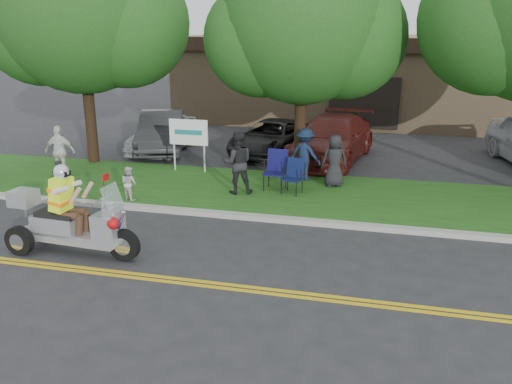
% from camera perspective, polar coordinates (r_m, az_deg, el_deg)
% --- Properties ---
extents(ground, '(120.00, 120.00, 0.00)m').
position_cam_1_polar(ground, '(10.57, -4.79, -8.42)').
color(ground, '#28282B').
rests_on(ground, ground).
extents(centerline_near, '(60.00, 0.10, 0.01)m').
position_cam_1_polar(centerline_near, '(10.08, -5.85, -9.76)').
color(centerline_near, gold).
rests_on(centerline_near, ground).
extents(centerline_far, '(60.00, 0.10, 0.01)m').
position_cam_1_polar(centerline_far, '(10.21, -5.55, -9.37)').
color(centerline_far, gold).
rests_on(centerline_far, ground).
extents(curb, '(60.00, 0.25, 0.12)m').
position_cam_1_polar(curb, '(13.24, -0.59, -2.63)').
color(curb, '#A8A89E').
rests_on(curb, ground).
extents(grass_verge, '(60.00, 4.00, 0.10)m').
position_cam_1_polar(grass_verge, '(15.22, 1.43, 0.03)').
color(grass_verge, '#1B4913').
rests_on(grass_verge, ground).
extents(commercial_building, '(18.00, 8.20, 4.00)m').
position_cam_1_polar(commercial_building, '(28.11, 11.83, 11.73)').
color(commercial_building, '#9E7F5B').
rests_on(commercial_building, ground).
extents(tree_left, '(6.62, 5.40, 7.78)m').
position_cam_1_polar(tree_left, '(18.67, -17.74, 17.39)').
color(tree_left, '#332114').
rests_on(tree_left, ground).
extents(tree_mid, '(5.88, 4.80, 7.05)m').
position_cam_1_polar(tree_mid, '(16.43, 5.13, 16.76)').
color(tree_mid, '#332114').
rests_on(tree_mid, ground).
extents(business_sign, '(1.25, 0.06, 1.75)m').
position_cam_1_polar(business_sign, '(17.05, -7.10, 5.96)').
color(business_sign, silver).
rests_on(business_sign, ground).
extents(trike_scooter, '(2.91, 1.00, 1.90)m').
position_cam_1_polar(trike_scooter, '(11.77, -19.12, -3.10)').
color(trike_scooter, black).
rests_on(trike_scooter, ground).
extents(lawn_chair_a, '(0.62, 0.63, 0.96)m').
position_cam_1_polar(lawn_chair_a, '(14.85, 4.00, 1.93)').
color(lawn_chair_a, black).
rests_on(lawn_chair_a, grass_verge).
extents(lawn_chair_b, '(0.63, 0.65, 1.11)m').
position_cam_1_polar(lawn_chair_b, '(15.19, 2.15, 2.64)').
color(lawn_chair_b, black).
rests_on(lawn_chair_b, grass_verge).
extents(spectator_adult_mid, '(0.99, 0.87, 1.71)m').
position_cam_1_polar(spectator_adult_mid, '(14.74, -1.95, 3.11)').
color(spectator_adult_mid, black).
rests_on(spectator_adult_mid, grass_verge).
extents(spectator_adult_right, '(0.97, 0.51, 1.58)m').
position_cam_1_polar(spectator_adult_right, '(17.36, -19.92, 4.03)').
color(spectator_adult_right, silver).
rests_on(spectator_adult_right, grass_verge).
extents(spectator_chair_a, '(1.14, 0.90, 1.55)m').
position_cam_1_polar(spectator_chair_a, '(16.12, 5.20, 3.99)').
color(spectator_chair_a, '#16223F').
rests_on(spectator_chair_a, grass_verge).
extents(spectator_chair_b, '(0.85, 0.69, 1.50)m').
position_cam_1_polar(spectator_chair_b, '(15.56, 8.26, 3.30)').
color(spectator_chair_b, black).
rests_on(spectator_chair_b, grass_verge).
extents(child_left, '(0.42, 0.36, 0.97)m').
position_cam_1_polar(child_left, '(15.58, -19.99, 1.44)').
color(child_left, black).
rests_on(child_left, grass_verge).
extents(child_right, '(0.54, 0.49, 0.91)m').
position_cam_1_polar(child_right, '(14.63, -13.23, 0.91)').
color(child_right, silver).
rests_on(child_right, grass_verge).
extents(parked_car_far_left, '(1.67, 4.12, 1.40)m').
position_cam_1_polar(parked_car_far_left, '(20.55, -9.70, 6.20)').
color(parked_car_far_left, '#A7A8AE').
rests_on(parked_car_far_left, ground).
extents(parked_car_left, '(2.84, 4.66, 1.45)m').
position_cam_1_polar(parked_car_left, '(20.60, -9.87, 6.29)').
color(parked_car_left, '#2E2E30').
rests_on(parked_car_left, ground).
extents(parked_car_mid, '(2.88, 4.69, 1.22)m').
position_cam_1_polar(parked_car_mid, '(19.84, 1.74, 5.77)').
color(parked_car_mid, black).
rests_on(parked_car_mid, ground).
extents(parked_car_right, '(2.94, 5.52, 1.52)m').
position_cam_1_polar(parked_car_right, '(18.93, 7.95, 5.53)').
color(parked_car_right, '#541713').
rests_on(parked_car_right, ground).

